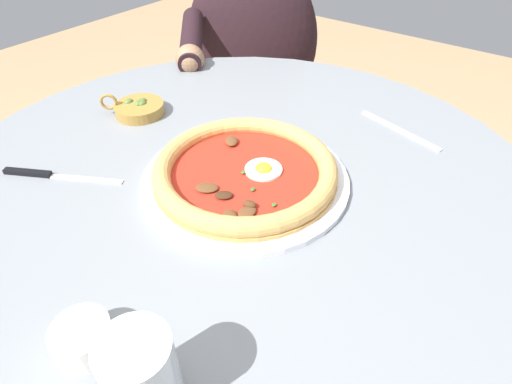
% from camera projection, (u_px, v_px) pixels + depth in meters
% --- Properties ---
extents(dining_table, '(1.01, 1.01, 0.75)m').
position_uv_depth(dining_table, '(239.00, 238.00, 0.76)').
color(dining_table, gray).
rests_on(dining_table, ground).
extents(pizza_on_plate, '(0.33, 0.33, 0.04)m').
position_uv_depth(pizza_on_plate, '(244.00, 173.00, 0.65)').
color(pizza_on_plate, white).
rests_on(pizza_on_plate, dining_table).
extents(water_glass, '(0.07, 0.07, 0.10)m').
position_uv_depth(water_glass, '(143.00, 379.00, 0.37)').
color(water_glass, silver).
rests_on(water_glass, dining_table).
extents(steak_knife, '(0.11, 0.18, 0.01)m').
position_uv_depth(steak_knife, '(45.00, 174.00, 0.67)').
color(steak_knife, silver).
rests_on(steak_knife, dining_table).
extents(ramekin_capers, '(0.06, 0.06, 0.04)m').
position_uv_depth(ramekin_capers, '(83.00, 338.00, 0.43)').
color(ramekin_capers, white).
rests_on(ramekin_capers, dining_table).
extents(olive_pan, '(0.10, 0.11, 0.05)m').
position_uv_depth(olive_pan, '(139.00, 108.00, 0.82)').
color(olive_pan, olive).
rests_on(olive_pan, dining_table).
extents(fork_utensil, '(0.06, 0.17, 0.00)m').
position_uv_depth(fork_utensil, '(399.00, 130.00, 0.78)').
color(fork_utensil, '#BCBCC1').
rests_on(fork_utensil, dining_table).
extents(diner_person, '(0.59, 0.45, 1.11)m').
position_uv_depth(diner_person, '(252.00, 101.00, 1.40)').
color(diner_person, '#282833').
rests_on(diner_person, ground).
extents(cafe_chair_diner, '(0.61, 0.61, 0.85)m').
position_uv_depth(cafe_chair_diner, '(254.00, 77.00, 1.49)').
color(cafe_chair_diner, '#957050').
rests_on(cafe_chair_diner, ground).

